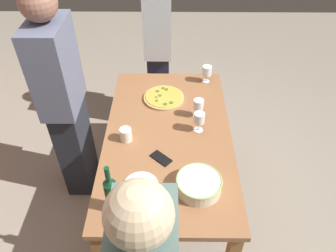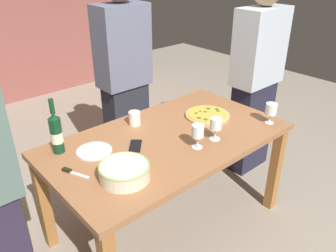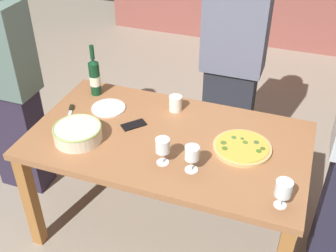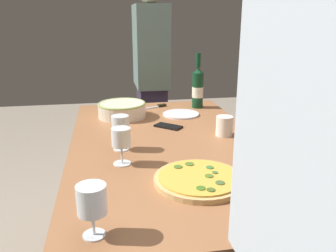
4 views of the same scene
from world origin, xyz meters
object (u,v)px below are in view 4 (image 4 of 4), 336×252
serving_bowl (122,109)px  wine_glass_far_left (121,139)px  cup_amber (224,126)px  side_plate (181,114)px  pizza (199,179)px  wine_glass_by_bottle (120,126)px  dining_table (168,161)px  wine_glass_near_pizza (92,202)px  person_host (151,83)px  cell_phone (168,126)px  wine_bottle (198,88)px  pizza_knife (157,106)px

serving_bowl → wine_glass_far_left: wine_glass_far_left is taller
cup_amber → side_plate: cup_amber is taller
pizza → wine_glass_by_bottle: (-0.37, -0.26, 0.09)m
wine_glass_by_bottle → cup_amber: 0.52m
dining_table → side_plate: side_plate is taller
serving_bowl → cup_amber: size_ratio=2.85×
wine_glass_near_pizza → person_host: (-1.83, 0.40, -0.03)m
side_plate → cell_phone: (0.23, -0.12, 0.00)m
wine_glass_near_pizza → cell_phone: wine_glass_near_pizza is taller
dining_table → pizza: size_ratio=4.91×
pizza → wine_glass_by_bottle: size_ratio=2.09×
dining_table → wine_glass_by_bottle: bearing=-77.4°
wine_bottle → wine_glass_near_pizza: wine_bottle is taller
wine_glass_by_bottle → cell_phone: bearing=137.1°
wine_glass_by_bottle → wine_bottle: bearing=142.0°
wine_glass_near_pizza → side_plate: size_ratio=0.69×
dining_table → wine_glass_far_left: (0.21, -0.22, 0.20)m
wine_glass_near_pizza → wine_glass_by_bottle: (-0.63, 0.10, 0.01)m
dining_table → wine_bottle: bearing=153.9°
wine_glass_far_left → pizza_knife: (-0.88, 0.27, -0.10)m
pizza → wine_glass_far_left: wine_glass_far_left is taller
cup_amber → cell_phone: bearing=-125.9°
person_host → wine_glass_by_bottle: bearing=-10.0°
cell_phone → side_plate: bearing=14.7°
pizza → wine_glass_near_pizza: 0.45m
wine_glass_far_left → pizza_knife: wine_glass_far_left is taller
dining_table → person_host: bearing=176.3°
wine_bottle → wine_glass_near_pizza: bearing=-25.8°
dining_table → cell_phone: 0.26m
wine_glass_by_bottle → cup_amber: (-0.10, 0.51, -0.06)m
cup_amber → side_plate: size_ratio=0.45×
pizza_knife → wine_glass_near_pizza: bearing=-15.5°
pizza → cup_amber: cup_amber is taller
wine_bottle → wine_glass_near_pizza: 1.44m
pizza → wine_glass_by_bottle: 0.46m
dining_table → cup_amber: (-0.05, 0.29, 0.14)m
dining_table → wine_bottle: size_ratio=4.59×
wine_glass_far_left → person_host: 1.40m
dining_table → person_host: 1.17m
wine_bottle → side_plate: size_ratio=1.61×
serving_bowl → side_plate: bearing=87.2°
wine_glass_near_pizza → cell_phone: (-0.91, 0.37, -0.10)m
wine_glass_near_pizza → wine_glass_by_bottle: bearing=170.6°
wine_glass_near_pizza → pizza_knife: bearing=164.5°
wine_glass_by_bottle → wine_glass_near_pizza: bearing=-9.4°
serving_bowl → dining_table: bearing=21.4°
pizza → person_host: (-1.58, 0.04, 0.06)m
wine_glass_by_bottle → serving_bowl: bearing=176.5°
cup_amber → pizza_knife: size_ratio=0.58×
person_host → serving_bowl: bearing=-17.4°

